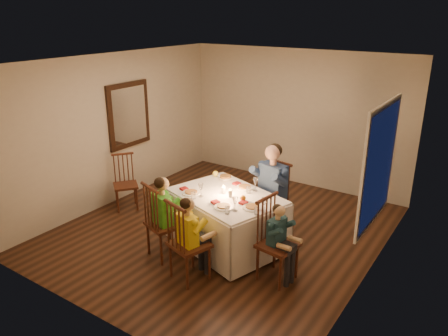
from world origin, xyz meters
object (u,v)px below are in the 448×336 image
Objects in this scene: dining_table at (226,210)px; serving_bowl at (225,178)px; chair_end at (276,278)px; child_yellow at (190,277)px; chair_extra at (128,208)px; chair_near_left at (166,255)px; chair_adult at (270,230)px; chair_near_right at (190,277)px; adult at (270,230)px; child_teal at (276,278)px; child_green at (166,255)px.

serving_bowl is (-0.33, 0.47, 0.26)m from dining_table.
child_yellow reaches higher than chair_end.
dining_table is 2.22m from chair_extra.
chair_near_left is 1.78m from chair_extra.
chair_end is at bearing -1.03° from dining_table.
chair_adult is 1.09m from serving_bowl.
chair_near_right is 1.15× the size of chair_extra.
chair_extra is 0.69× the size of adult.
dining_table reaches higher than chair_near_left.
dining_table is 1.20m from child_teal.
chair_adult is at bearing 39.75° from child_teal.
serving_bowl reaches higher than chair_near_right.
chair_extra is 4.33× the size of serving_bowl.
dining_table is 1.20m from chair_end.
chair_extra is at bearing -150.98° from chair_adult.
chair_near_left is at bearing -111.22° from dining_table.
child_yellow reaches higher than chair_adult.
child_yellow is (0.07, -0.94, -0.58)m from dining_table.
child_yellow reaches higher than chair_near_left.
adult is at bearing -101.29° from chair_near_left.
child_yellow reaches higher than chair_extra.
chair_near_right is 1.74m from adult.
serving_bowl is at bearing -57.70° from chair_near_right.
child_teal is at bearing 0.00° from chair_end.
dining_table is at bearing -69.38° from child_yellow.
chair_end is at bearing -44.52° from adult.
adult is 1.74m from child_yellow.
chair_extra is at bearing -165.36° from dining_table.
chair_extra is at bearing -168.46° from serving_bowl.
dining_table is 1.10m from child_yellow.
chair_near_right is 4.96× the size of serving_bowl.
chair_adult is at bearing -76.60° from adult.
chair_adult is 1.15× the size of chair_extra.
child_green reaches higher than chair_near_right.
chair_adult is 1.71m from child_green.
chair_near_right is 0.98× the size of child_yellow.
child_yellow is at bearing 130.68° from child_teal.
chair_end is at bearing 0.00° from child_teal.
chair_adult and chair_near_right have the same top height.
serving_bowl reaches higher than chair_near_left.
chair_adult is 0.00m from adult.
child_yellow is (-0.93, -0.61, 0.00)m from chair_end.
chair_near_right is at bearing 177.42° from chair_near_left.
child_yellow reaches higher than child_teal.
chair_near_left is 1.15× the size of chair_extra.
child_green is 1.60m from child_teal.
chair_extra is (-3.15, 0.44, 0.00)m from chair_end.
chair_near_right is at bearing -84.23° from chair_adult.
child_yellow is at bearing -76.88° from chair_extra.
child_yellow is (-0.23, -1.73, 0.00)m from adult.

